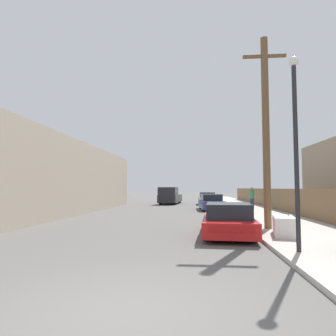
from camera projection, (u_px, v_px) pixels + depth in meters
The scene contains 12 objects.
ground_plane at pixel (120, 315), 4.17m from camera, with size 220.00×220.00×0.00m, color #595654.
sidewalk_curb at pixel (242, 207), 27.05m from camera, with size 4.20×63.00×0.12m, color #ADA89E.
discarded_fridge at pixel (284, 226), 10.50m from camera, with size 1.00×1.76×0.68m.
parked_sports_car_red at pixel (228, 220), 11.28m from camera, with size 2.10×4.68×1.21m.
car_parked_mid at pixel (211, 202), 24.21m from camera, with size 1.98×4.59×1.28m.
car_parked_far at pixel (207, 199), 32.05m from camera, with size 1.84×4.26×1.31m.
pickup_truck at pixel (170, 196), 33.07m from camera, with size 2.39×5.61×1.86m.
utility_pole at pixel (266, 128), 12.53m from camera, with size 1.80×0.30×8.06m.
street_lamp at pixel (296, 138), 7.95m from camera, with size 0.26×0.26×5.20m.
wooden_fence at pixel (275, 199), 23.34m from camera, with size 0.08×41.53×1.61m, color brown.
building_left_block at pixel (36, 178), 20.78m from camera, with size 7.00×25.72×4.91m, color tan.
pedestrian at pixel (252, 198), 23.17m from camera, with size 0.34×0.34×1.77m.
Camera 1 is at (1.05, -4.22, 1.77)m, focal length 32.00 mm.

